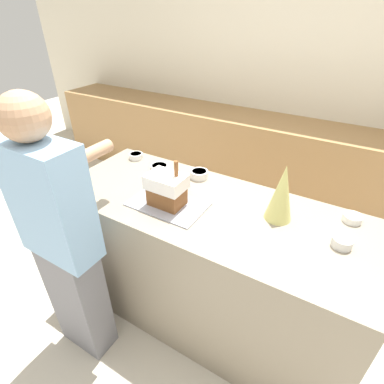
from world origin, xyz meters
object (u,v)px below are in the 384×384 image
gingerbread_house (167,189)px  candy_bowl_far_right (136,156)px  baking_tray (167,204)px  candy_bowl_near_tray_right (352,218)px  candy_bowl_behind_tray (159,167)px  candy_bowl_near_tray_left (342,242)px  decorative_tree (282,193)px  person (63,243)px  candy_bowl_beside_tree (199,174)px

gingerbread_house → candy_bowl_far_right: 0.69m
baking_tray → candy_bowl_near_tray_right: 1.03m
baking_tray → candy_bowl_behind_tray: 0.44m
gingerbread_house → candy_bowl_near_tray_left: gingerbread_house is taller
baking_tray → candy_bowl_near_tray_left: (0.93, 0.14, 0.02)m
baking_tray → candy_bowl_far_right: candy_bowl_far_right is taller
decorative_tree → person: bearing=-143.8°
candy_bowl_near_tray_right → candy_bowl_far_right: candy_bowl_far_right is taller
gingerbread_house → person: size_ratio=0.17×
gingerbread_house → candy_bowl_beside_tree: bearing=90.1°
baking_tray → candy_bowl_near_tray_right: size_ratio=4.55×
candy_bowl_near_tray_right → candy_bowl_beside_tree: bearing=-179.6°
baking_tray → decorative_tree: size_ratio=1.37×
candy_bowl_far_right → gingerbread_house: bearing=-34.7°
candy_bowl_near_tray_left → candy_bowl_behind_tray: 1.24m
candy_bowl_far_right → candy_bowl_near_tray_right: bearing=-0.1°
person → decorative_tree: bearing=36.2°
person → baking_tray: bearing=54.0°
candy_bowl_near_tray_left → candy_bowl_far_right: (-1.49, 0.24, -0.00)m
candy_bowl_near_tray_left → candy_bowl_behind_tray: bearing=171.5°
candy_bowl_behind_tray → decorative_tree: bearing=-7.6°
candy_bowl_near_tray_left → candy_bowl_behind_tray: size_ratio=0.76×
candy_bowl_near_tray_left → candy_bowl_behind_tray: (-1.23, 0.18, -0.01)m
baking_tray → candy_bowl_behind_tray: candy_bowl_behind_tray is taller
candy_bowl_near_tray_left → candy_bowl_far_right: candy_bowl_near_tray_left is taller
decorative_tree → candy_bowl_far_right: (-1.15, 0.18, -0.14)m
gingerbread_house → candy_bowl_near_tray_right: gingerbread_house is taller
candy_bowl_near_tray_right → candy_bowl_beside_tree: 0.95m
candy_bowl_beside_tree → candy_bowl_behind_tray: (-0.29, -0.05, -0.01)m
baking_tray → candy_bowl_far_right: (-0.56, 0.39, 0.02)m
candy_bowl_far_right → decorative_tree: bearing=-8.9°
candy_bowl_beside_tree → person: (-0.35, -0.86, -0.11)m
baking_tray → candy_bowl_near_tray_right: bearing=22.1°
candy_bowl_far_right → person: (0.21, -0.87, -0.11)m
candy_bowl_beside_tree → candy_bowl_far_right: 0.56m
baking_tray → decorative_tree: 0.65m
decorative_tree → baking_tray: bearing=-160.6°
candy_bowl_near_tray_left → candy_bowl_far_right: bearing=170.7°
gingerbread_house → candy_bowl_behind_tray: (-0.30, 0.33, -0.09)m
candy_bowl_near_tray_left → candy_bowl_far_right: size_ratio=0.94×
candy_bowl_far_right → person: bearing=-76.6°
baking_tray → candy_bowl_far_right: bearing=145.2°
baking_tray → candy_bowl_behind_tray: bearing=132.0°
gingerbread_house → candy_bowl_far_right: (-0.56, 0.39, -0.09)m
person → candy_bowl_near_tray_left: bearing=26.1°
candy_bowl_near_tray_left → person: (-1.28, -0.63, -0.11)m
candy_bowl_beside_tree → decorative_tree: bearing=-16.0°
decorative_tree → candy_bowl_near_tray_left: (0.34, -0.06, -0.14)m
candy_bowl_behind_tray → candy_bowl_beside_tree: bearing=10.1°
baking_tray → person: size_ratio=0.27×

